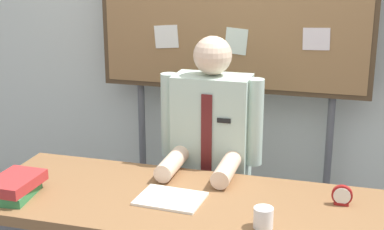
% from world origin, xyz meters
% --- Properties ---
extents(back_wall, '(6.40, 0.08, 2.70)m').
position_xyz_m(back_wall, '(0.00, 1.22, 1.35)').
color(back_wall, silver).
rests_on(back_wall, ground_plane).
extents(desk, '(1.87, 0.73, 0.73)m').
position_xyz_m(desk, '(0.00, 0.00, 0.64)').
color(desk, brown).
rests_on(desk, ground_plane).
extents(person, '(0.55, 0.56, 1.39)m').
position_xyz_m(person, '(0.00, 0.53, 0.64)').
color(person, '#2D2D33').
rests_on(person, ground_plane).
extents(book_stack, '(0.19, 0.28, 0.09)m').
position_xyz_m(book_stack, '(-0.74, -0.18, 0.77)').
color(book_stack, '#337F47').
rests_on(book_stack, desk).
extents(open_notebook, '(0.30, 0.24, 0.01)m').
position_xyz_m(open_notebook, '(-0.05, -0.02, 0.73)').
color(open_notebook, white).
rests_on(open_notebook, desk).
extents(desk_clock, '(0.09, 0.04, 0.09)m').
position_xyz_m(desk_clock, '(0.69, 0.14, 0.77)').
color(desk_clock, maroon).
rests_on(desk_clock, desk).
extents(coffee_mug, '(0.08, 0.08, 0.09)m').
position_xyz_m(coffee_mug, '(0.39, -0.16, 0.77)').
color(coffee_mug, white).
rests_on(coffee_mug, desk).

